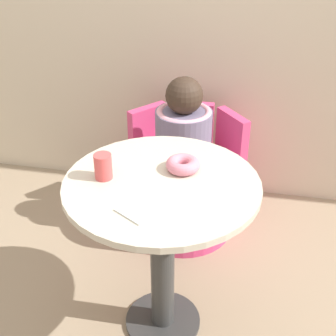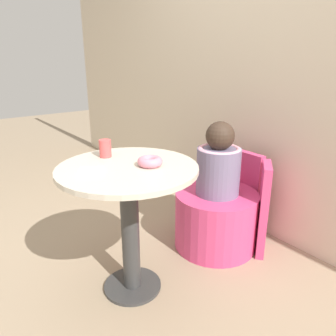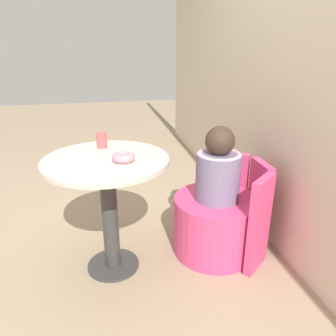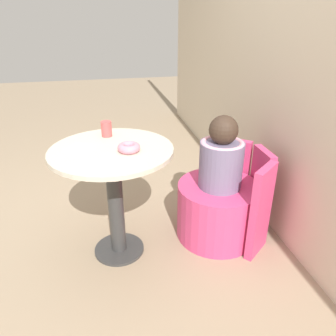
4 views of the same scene
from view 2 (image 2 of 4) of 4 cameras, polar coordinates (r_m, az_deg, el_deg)
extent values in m
plane|color=gray|center=(1.96, -5.71, -20.30)|extent=(12.00, 12.00, 0.00)
cube|color=beige|center=(2.30, 19.12, 17.06)|extent=(6.00, 0.06, 2.40)
cylinder|color=#333333|center=(1.98, -6.15, -19.65)|extent=(0.32, 0.32, 0.02)
cylinder|color=#333333|center=(1.78, -6.56, -10.88)|extent=(0.10, 0.10, 0.68)
cylinder|color=beige|center=(1.63, -7.02, -0.12)|extent=(0.71, 0.71, 0.02)
cylinder|color=#D13D70|center=(2.25, 8.30, -8.87)|extent=(0.55, 0.55, 0.39)
cube|color=#D13D70|center=(2.41, 13.48, -4.37)|extent=(0.23, 0.05, 0.61)
cube|color=#D13D70|center=(2.21, 16.22, -6.90)|extent=(0.19, 0.21, 0.61)
cube|color=#D13D70|center=(2.48, 7.85, -3.35)|extent=(0.19, 0.21, 0.61)
cylinder|color=slate|center=(2.11, 8.74, -0.59)|extent=(0.28, 0.28, 0.30)
torus|color=pink|center=(2.07, 8.94, 3.10)|extent=(0.27, 0.27, 0.04)
sphere|color=#38281E|center=(2.05, 9.07, 5.55)|extent=(0.18, 0.18, 0.18)
torus|color=pink|center=(1.62, -3.14, 1.15)|extent=(0.13, 0.13, 0.05)
cylinder|color=#DB4C4C|center=(1.79, -10.88, 3.36)|extent=(0.06, 0.06, 0.09)
cube|color=white|center=(1.58, -13.31, -0.55)|extent=(0.16, 0.16, 0.01)
camera|label=1|loc=(1.26, -73.35, 23.82)|focal=50.00mm
camera|label=3|loc=(0.84, 83.64, 8.49)|focal=35.00mm
camera|label=4|loc=(0.84, 86.35, 14.57)|focal=35.00mm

